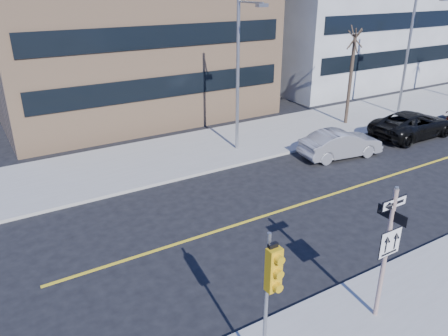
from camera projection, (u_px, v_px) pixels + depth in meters
ground at (315, 273)px, 14.60m from camera, size 120.00×120.00×0.00m
far_sidewalk at (386, 111)px, 32.61m from camera, size 66.00×6.00×0.15m
road_centerline at (432, 162)px, 23.48m from camera, size 40.00×0.14×0.01m
sign_pole at (387, 247)px, 11.67m from camera, size 0.92×0.92×4.06m
traffic_signal at (272, 281)px, 9.40m from camera, size 0.32×0.45×4.00m
parked_car_b at (341, 144)px, 23.96m from camera, size 2.28×4.80×1.52m
parked_car_c at (413, 124)px, 27.12m from camera, size 2.67×5.77×1.60m
streetlight_a at (240, 68)px, 23.08m from camera, size 0.55×2.25×8.00m
streetlight_b at (411, 49)px, 29.79m from camera, size 0.55×2.25×8.00m
street_tree_west at (355, 41)px, 27.52m from camera, size 1.80×1.80×6.35m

